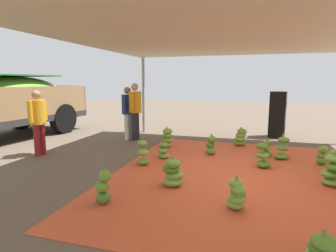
{
  "coord_description": "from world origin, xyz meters",
  "views": [
    {
      "loc": [
        -5.11,
        -0.23,
        1.74
      ],
      "look_at": [
        -0.2,
        1.23,
        0.91
      ],
      "focal_mm": 29.35,
      "sensor_mm": 36.0,
      "label": 1
    }
  ],
  "objects": [
    {
      "name": "ground_plane",
      "position": [
        0.0,
        3.0,
        0.0
      ],
      "size": [
        40.0,
        40.0,
        0.0
      ],
      "primitive_type": "plane",
      "color": "brown"
    },
    {
      "name": "tarp_orange",
      "position": [
        0.0,
        0.0,
        0.01
      ],
      "size": [
        5.57,
        4.42,
        0.01
      ],
      "primitive_type": "cube",
      "color": "#D1512D",
      "rests_on": "ground"
    },
    {
      "name": "tent_canopy",
      "position": [
        -0.01,
        -0.09,
        2.55
      ],
      "size": [
        8.0,
        7.0,
        2.63
      ],
      "color": "#9EA0A5",
      "rests_on": "ground"
    },
    {
      "name": "banana_bunch_0",
      "position": [
        0.68,
        1.6,
        0.18
      ],
      "size": [
        0.34,
        0.34,
        0.43
      ],
      "color": "#6B9E38",
      "rests_on": "tarp_orange"
    },
    {
      "name": "banana_bunch_1",
      "position": [
        1.56,
        -0.66,
        0.19
      ],
      "size": [
        0.29,
        0.29,
        0.44
      ],
      "color": "#518428",
      "rests_on": "tarp_orange"
    },
    {
      "name": "banana_bunch_2",
      "position": [
        1.34,
        0.61,
        0.23
      ],
      "size": [
        0.29,
        0.3,
        0.5
      ],
      "color": "#518428",
      "rests_on": "tarp_orange"
    },
    {
      "name": "banana_bunch_4",
      "position": [
        -1.8,
        1.72,
        0.24
      ],
      "size": [
        0.27,
        0.31,
        0.53
      ],
      "color": "#477523",
      "rests_on": "tarp_orange"
    },
    {
      "name": "banana_bunch_6",
      "position": [
        1.78,
        1.85,
        0.24
      ],
      "size": [
        0.42,
        0.42,
        0.55
      ],
      "color": "#6B9E38",
      "rests_on": "tarp_orange"
    },
    {
      "name": "banana_bunch_7",
      "position": [
        2.49,
        -0.04,
        0.23
      ],
      "size": [
        0.39,
        0.4,
        0.52
      ],
      "color": "#60932D",
      "rests_on": "tarp_orange"
    },
    {
      "name": "banana_bunch_8",
      "position": [
        -0.09,
        -1.61,
        0.25
      ],
      "size": [
        0.43,
        0.45,
        0.58
      ],
      "color": "#75A83D",
      "rests_on": "tarp_orange"
    },
    {
      "name": "banana_bunch_9",
      "position": [
        1.16,
        -1.75,
        0.21
      ],
      "size": [
        0.29,
        0.25,
        0.46
      ],
      "color": "#518428",
      "rests_on": "tarp_orange"
    },
    {
      "name": "banana_bunch_10",
      "position": [
        -0.86,
        0.95,
        0.23
      ],
      "size": [
        0.46,
        0.46,
        0.51
      ],
      "color": "#75A83D",
      "rests_on": "tarp_orange"
    },
    {
      "name": "banana_bunch_11",
      "position": [
        0.09,
        1.87,
        0.25
      ],
      "size": [
        0.36,
        0.36,
        0.58
      ],
      "color": "#60932D",
      "rests_on": "tarp_orange"
    },
    {
      "name": "banana_bunch_12",
      "position": [
        1.39,
        -0.99,
        0.24
      ],
      "size": [
        0.4,
        0.39,
        0.57
      ],
      "color": "#518428",
      "rests_on": "tarp_orange"
    },
    {
      "name": "banana_bunch_13",
      "position": [
        -1.44,
        -0.12,
        0.21
      ],
      "size": [
        0.33,
        0.34,
        0.47
      ],
      "color": "#6B9E38",
      "rests_on": "tarp_orange"
    },
    {
      "name": "banana_bunch_14",
      "position": [
        0.6,
        -0.55,
        0.25
      ],
      "size": [
        0.36,
        0.38,
        0.56
      ],
      "color": "#518428",
      "rests_on": "tarp_orange"
    },
    {
      "name": "worker_0",
      "position": [
        2.47,
        3.29,
        0.93
      ],
      "size": [
        0.58,
        0.36,
        1.59
      ],
      "color": "silver",
      "rests_on": "ground"
    },
    {
      "name": "worker_1",
      "position": [
        0.15,
        4.52,
        0.9
      ],
      "size": [
        0.57,
        0.35,
        1.55
      ],
      "color": "maroon",
      "rests_on": "ground"
    },
    {
      "name": "worker_2",
      "position": [
        2.45,
        3.04,
        0.99
      ],
      "size": [
        0.62,
        0.38,
        1.7
      ],
      "color": "#26262D",
      "rests_on": "ground"
    },
    {
      "name": "speaker_stack",
      "position": [
        4.09,
        -1.1,
        0.72
      ],
      "size": [
        0.58,
        0.55,
        1.44
      ],
      "color": "black",
      "rests_on": "ground"
    }
  ]
}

